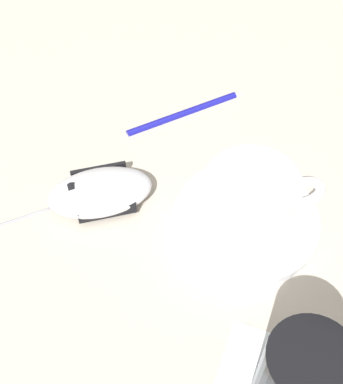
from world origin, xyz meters
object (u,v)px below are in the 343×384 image
Objects in this scene: coffee_cup at (254,199)px; computer_mouse at (102,189)px; pen at (186,110)px; saucer at (242,218)px; drinking_glass at (300,384)px.

computer_mouse is (-0.04, 0.15, -0.02)m from coffee_cup.
pen is (0.15, -0.02, -0.01)m from computer_mouse.
saucer reaches higher than pen.
saucer is 0.17m from pen.
computer_mouse is 0.91× the size of pen.
pen is at bearing 39.66° from drinking_glass.
saucer is 1.22× the size of computer_mouse.
coffee_cup is 0.18m from drinking_glass.
drinking_glass is (-0.15, -0.10, 0.01)m from coffee_cup.
drinking_glass is (-0.11, -0.24, 0.04)m from computer_mouse.
coffee_cup is 0.16m from computer_mouse.
computer_mouse is at bearing 105.52° from coffee_cup.
computer_mouse is at bearing 172.22° from pen.
coffee_cup is (0.00, -0.01, 0.03)m from saucer.
drinking_glass is at bearing -114.89° from computer_mouse.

